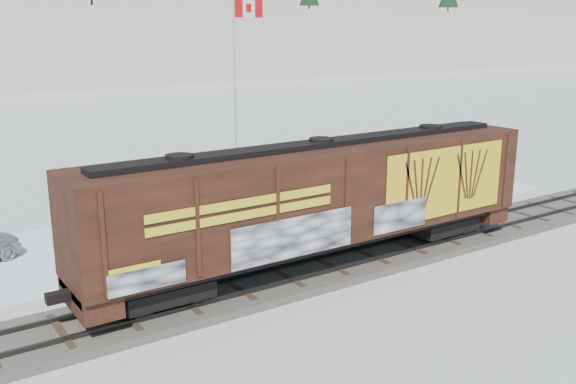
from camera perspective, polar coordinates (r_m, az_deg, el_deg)
ground at (r=23.78m, az=-0.38°, el=-8.02°), size 500.00×500.00×0.00m
rail_track at (r=23.72m, az=-0.38°, el=-7.70°), size 50.00×3.40×0.43m
parking_strip at (r=29.94m, az=-8.34°, el=-3.34°), size 40.00×8.00×0.03m
hopper_railcar at (r=23.69m, az=2.92°, el=-0.39°), size 18.55×3.06×4.67m
flagpole at (r=35.61m, az=-4.54°, el=6.10°), size 2.30×0.90×10.76m
car_white at (r=29.60m, az=-10.16°, el=-2.02°), size 4.94×2.72×1.54m
car_dark at (r=32.60m, az=-1.55°, el=-0.39°), size 5.12×2.99×1.39m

